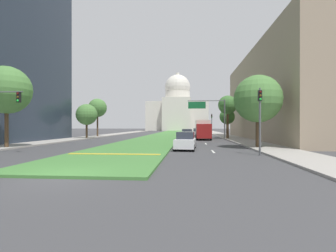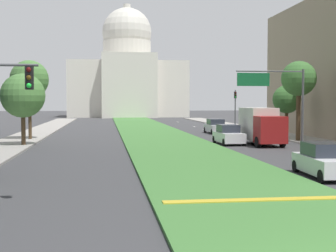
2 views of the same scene
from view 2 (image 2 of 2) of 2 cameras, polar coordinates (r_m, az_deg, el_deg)
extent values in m
plane|color=#3D3D3F|center=(64.94, -2.61, -0.38)|extent=(260.00, 260.00, 0.00)
cube|color=#427A38|center=(59.37, -2.15, -0.62)|extent=(7.75, 100.72, 0.14)
cube|color=gold|center=(18.00, 10.58, -8.63)|extent=(6.98, 0.50, 0.04)
cube|color=silver|center=(33.31, 15.97, -3.64)|extent=(0.16, 2.40, 0.01)
cube|color=silver|center=(41.32, 11.21, -2.33)|extent=(0.16, 2.40, 0.01)
cube|color=silver|center=(53.11, 6.94, -1.13)|extent=(0.16, 2.40, 0.01)
cube|color=silver|center=(61.40, 4.96, -0.58)|extent=(0.16, 2.40, 0.01)
cube|color=silver|center=(64.23, 4.40, -0.42)|extent=(0.16, 2.40, 0.01)
cube|color=silver|center=(71.80, 3.13, -0.06)|extent=(0.16, 2.40, 0.01)
cube|color=silver|center=(88.23, 1.14, 0.50)|extent=(0.16, 2.40, 0.01)
cube|color=#9E9991|center=(54.13, -16.02, -1.07)|extent=(4.00, 100.72, 0.15)
cube|color=#9E9991|center=(56.82, 12.13, -0.84)|extent=(4.00, 100.72, 0.15)
cube|color=silver|center=(120.71, -4.88, 4.34)|extent=(28.54, 18.30, 13.44)
cube|color=silver|center=(109.60, -4.62, 4.83)|extent=(12.56, 4.00, 14.79)
cylinder|color=silver|center=(121.31, -4.90, 8.77)|extent=(11.91, 11.91, 5.33)
sphere|color=silver|center=(121.89, -4.91, 11.03)|extent=(12.27, 12.27, 12.27)
cylinder|color=silver|center=(122.79, -4.92, 13.58)|extent=(1.80, 1.80, 3.00)
cube|color=black|center=(17.83, -16.18, 5.54)|extent=(0.28, 0.24, 0.84)
sphere|color=#510F0F|center=(17.70, -16.27, 6.46)|extent=(0.18, 0.18, 0.18)
sphere|color=#4C380F|center=(17.69, -16.25, 5.56)|extent=(0.18, 0.18, 0.18)
sphere|color=#1ED838|center=(17.68, -16.24, 4.65)|extent=(0.18, 0.18, 0.18)
cylinder|color=#515456|center=(61.99, 8.01, 1.84)|extent=(0.16, 0.16, 5.20)
cube|color=black|center=(61.99, 8.02, 3.69)|extent=(0.28, 0.24, 0.84)
sphere|color=#510F0F|center=(61.86, 8.06, 3.95)|extent=(0.18, 0.18, 0.18)
sphere|color=#4C380F|center=(61.85, 8.06, 3.69)|extent=(0.18, 0.18, 0.18)
sphere|color=#1ED838|center=(61.85, 8.05, 3.43)|extent=(0.18, 0.18, 0.18)
cylinder|color=#515456|center=(42.48, 15.75, 2.15)|extent=(0.20, 0.20, 6.50)
cylinder|color=#515456|center=(41.49, 12.06, 6.39)|extent=(5.87, 0.12, 0.12)
cube|color=#146033|center=(40.94, 10.13, 5.48)|extent=(2.80, 0.08, 1.10)
cylinder|color=#4C3823|center=(41.55, -16.85, -0.14)|extent=(0.35, 0.35, 3.24)
sphere|color=#4C7F3D|center=(41.50, -16.90, 3.49)|extent=(3.68, 3.68, 3.68)
cylinder|color=#4C3823|center=(45.78, 15.26, 1.25)|extent=(0.41, 0.41, 4.98)
sphere|color=#3D7033|center=(45.81, 15.31, 5.48)|extent=(3.23, 3.23, 3.23)
cylinder|color=#4C3823|center=(47.85, -16.13, 1.23)|extent=(0.32, 0.32, 4.86)
sphere|color=#4C7F3D|center=(47.88, -16.19, 5.35)|extent=(3.68, 3.68, 3.68)
cylinder|color=#4C3823|center=(50.01, 13.93, 0.38)|extent=(0.34, 0.34, 3.20)
sphere|color=#3D7033|center=(49.97, 13.96, 3.11)|extent=(2.86, 2.86, 2.86)
cube|color=silver|center=(25.00, 18.12, -4.40)|extent=(2.08, 4.56, 0.82)
cube|color=#282D38|center=(25.08, 18.00, -2.67)|extent=(1.73, 2.23, 0.67)
cylinder|color=black|center=(23.10, 17.86, -5.76)|extent=(0.26, 0.65, 0.64)
cylinder|color=black|center=(26.98, 18.32, -4.53)|extent=(0.26, 0.65, 0.64)
cylinder|color=black|center=(26.40, 14.98, -4.64)|extent=(0.26, 0.65, 0.64)
cube|color=silver|center=(42.27, 7.24, -1.32)|extent=(1.95, 4.37, 0.83)
cube|color=#282D38|center=(42.39, 7.18, -0.29)|extent=(1.68, 2.11, 0.68)
cylinder|color=black|center=(40.91, 9.04, -1.92)|extent=(0.23, 0.64, 0.64)
cylinder|color=black|center=(40.42, 6.74, -1.96)|extent=(0.23, 0.64, 0.64)
cylinder|color=black|center=(44.18, 7.69, -1.55)|extent=(0.23, 0.64, 0.64)
cylinder|color=black|center=(43.73, 5.55, -1.58)|extent=(0.23, 0.64, 0.64)
cube|color=#BCBCC1|center=(56.58, 5.72, -0.25)|extent=(1.96, 4.66, 0.81)
cube|color=#282D38|center=(56.73, 5.68, 0.51)|extent=(1.71, 2.24, 0.67)
cylinder|color=black|center=(55.01, 7.07, -0.66)|extent=(0.23, 0.64, 0.64)
cylinder|color=black|center=(54.58, 5.29, -0.68)|extent=(0.23, 0.64, 0.64)
cylinder|color=black|center=(58.62, 6.12, -0.44)|extent=(0.23, 0.64, 0.64)
cylinder|color=black|center=(58.22, 4.44, -0.45)|extent=(0.23, 0.64, 0.64)
cube|color=maroon|center=(39.95, 12.10, -0.44)|extent=(2.30, 2.00, 2.20)
cube|color=beige|center=(42.95, 10.67, 0.28)|extent=(2.30, 4.40, 2.80)
cylinder|color=black|center=(40.38, 13.49, -1.84)|extent=(0.30, 0.90, 0.90)
cylinder|color=black|center=(39.68, 10.65, -1.89)|extent=(0.30, 0.90, 0.90)
cylinder|color=black|center=(44.41, 11.50, -1.39)|extent=(0.30, 0.90, 0.90)
cylinder|color=black|center=(43.77, 8.90, -1.43)|extent=(0.30, 0.90, 0.90)
camera|label=1|loc=(11.33, 90.98, -7.48)|focal=26.94mm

